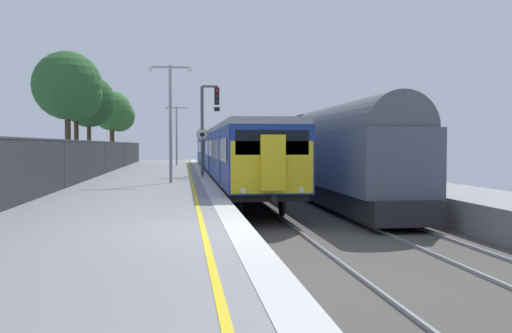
{
  "coord_description": "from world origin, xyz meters",
  "views": [
    {
      "loc": [
        -0.75,
        -11.19,
        1.74
      ],
      "look_at": [
        1.49,
        5.89,
        1.07
      ],
      "focal_mm": 39.04,
      "sensor_mm": 36.0,
      "label": 1
    }
  ],
  "objects_px": {
    "freight_train_adjacent_track": "(270,149)",
    "background_tree_back": "(70,88)",
    "speed_limit_sign": "(202,147)",
    "background_tree_left": "(114,113)",
    "platform_lamp_mid": "(170,113)",
    "platform_lamp_far": "(176,130)",
    "background_tree_centre": "(89,103)",
    "commuter_train_at_platform": "(226,152)",
    "background_tree_right": "(75,97)",
    "signal_gantry": "(207,119)"
  },
  "relations": [
    {
      "from": "freight_train_adjacent_track",
      "to": "background_tree_right",
      "type": "bearing_deg",
      "value": -155.37
    },
    {
      "from": "platform_lamp_mid",
      "to": "background_tree_left",
      "type": "height_order",
      "value": "background_tree_left"
    },
    {
      "from": "platform_lamp_far",
      "to": "background_tree_back",
      "type": "relative_size",
      "value": 0.72
    },
    {
      "from": "commuter_train_at_platform",
      "to": "background_tree_back",
      "type": "relative_size",
      "value": 5.53
    },
    {
      "from": "background_tree_centre",
      "to": "background_tree_back",
      "type": "height_order",
      "value": "background_tree_back"
    },
    {
      "from": "signal_gantry",
      "to": "speed_limit_sign",
      "type": "distance_m",
      "value": 3.35
    },
    {
      "from": "commuter_train_at_platform",
      "to": "background_tree_back",
      "type": "distance_m",
      "value": 10.72
    },
    {
      "from": "platform_lamp_mid",
      "to": "platform_lamp_far",
      "type": "height_order",
      "value": "platform_lamp_mid"
    },
    {
      "from": "platform_lamp_far",
      "to": "commuter_train_at_platform",
      "type": "bearing_deg",
      "value": -75.27
    },
    {
      "from": "background_tree_back",
      "to": "commuter_train_at_platform",
      "type": "bearing_deg",
      "value": 22.95
    },
    {
      "from": "signal_gantry",
      "to": "background_tree_back",
      "type": "relative_size",
      "value": 0.73
    },
    {
      "from": "platform_lamp_mid",
      "to": "background_tree_back",
      "type": "bearing_deg",
      "value": 128.57
    },
    {
      "from": "background_tree_centre",
      "to": "background_tree_right",
      "type": "relative_size",
      "value": 1.04
    },
    {
      "from": "commuter_train_at_platform",
      "to": "freight_train_adjacent_track",
      "type": "bearing_deg",
      "value": 58.76
    },
    {
      "from": "commuter_train_at_platform",
      "to": "platform_lamp_far",
      "type": "xyz_separation_m",
      "value": [
        -3.41,
        12.98,
        1.8
      ]
    },
    {
      "from": "commuter_train_at_platform",
      "to": "signal_gantry",
      "type": "xyz_separation_m",
      "value": [
        -1.48,
        -4.85,
        1.95
      ]
    },
    {
      "from": "commuter_train_at_platform",
      "to": "background_tree_right",
      "type": "distance_m",
      "value": 10.38
    },
    {
      "from": "platform_lamp_mid",
      "to": "speed_limit_sign",
      "type": "bearing_deg",
      "value": 65.72
    },
    {
      "from": "commuter_train_at_platform",
      "to": "background_tree_centre",
      "type": "bearing_deg",
      "value": 154.08
    },
    {
      "from": "background_tree_left",
      "to": "commuter_train_at_platform",
      "type": "bearing_deg",
      "value": -52.71
    },
    {
      "from": "signal_gantry",
      "to": "background_tree_centre",
      "type": "height_order",
      "value": "background_tree_centre"
    },
    {
      "from": "freight_train_adjacent_track",
      "to": "background_tree_centre",
      "type": "height_order",
      "value": "background_tree_centre"
    },
    {
      "from": "commuter_train_at_platform",
      "to": "background_tree_right",
      "type": "bearing_deg",
      "value": 178.25
    },
    {
      "from": "background_tree_centre",
      "to": "background_tree_right",
      "type": "distance_m",
      "value": 4.37
    },
    {
      "from": "signal_gantry",
      "to": "platform_lamp_far",
      "type": "bearing_deg",
      "value": 96.19
    },
    {
      "from": "signal_gantry",
      "to": "platform_lamp_far",
      "type": "xyz_separation_m",
      "value": [
        -1.93,
        17.83,
        -0.15
      ]
    },
    {
      "from": "platform_lamp_mid",
      "to": "platform_lamp_far",
      "type": "xyz_separation_m",
      "value": [
        0.0,
        24.24,
        -0.13
      ]
    },
    {
      "from": "platform_lamp_mid",
      "to": "background_tree_left",
      "type": "relative_size",
      "value": 0.86
    },
    {
      "from": "speed_limit_sign",
      "to": "background_tree_left",
      "type": "bearing_deg",
      "value": 109.5
    },
    {
      "from": "signal_gantry",
      "to": "background_tree_left",
      "type": "xyz_separation_m",
      "value": [
        -7.13,
        16.14,
        1.24
      ]
    },
    {
      "from": "platform_lamp_far",
      "to": "background_tree_right",
      "type": "distance_m",
      "value": 14.29
    },
    {
      "from": "commuter_train_at_platform",
      "to": "background_tree_centre",
      "type": "height_order",
      "value": "background_tree_centre"
    },
    {
      "from": "background_tree_left",
      "to": "platform_lamp_far",
      "type": "bearing_deg",
      "value": 17.96
    },
    {
      "from": "speed_limit_sign",
      "to": "platform_lamp_mid",
      "type": "height_order",
      "value": "platform_lamp_mid"
    },
    {
      "from": "background_tree_back",
      "to": "speed_limit_sign",
      "type": "bearing_deg",
      "value": -27.52
    },
    {
      "from": "freight_train_adjacent_track",
      "to": "background_tree_back",
      "type": "bearing_deg",
      "value": -141.58
    },
    {
      "from": "freight_train_adjacent_track",
      "to": "background_tree_centre",
      "type": "distance_m",
      "value": 14.14
    },
    {
      "from": "freight_train_adjacent_track",
      "to": "background_tree_left",
      "type": "relative_size",
      "value": 8.79
    },
    {
      "from": "commuter_train_at_platform",
      "to": "signal_gantry",
      "type": "height_order",
      "value": "signal_gantry"
    },
    {
      "from": "platform_lamp_mid",
      "to": "platform_lamp_far",
      "type": "relative_size",
      "value": 1.05
    },
    {
      "from": "background_tree_right",
      "to": "platform_lamp_mid",
      "type": "bearing_deg",
      "value": -61.25
    },
    {
      "from": "freight_train_adjacent_track",
      "to": "commuter_train_at_platform",
      "type": "bearing_deg",
      "value": -121.24
    },
    {
      "from": "freight_train_adjacent_track",
      "to": "speed_limit_sign",
      "type": "relative_size",
      "value": 21.41
    },
    {
      "from": "background_tree_left",
      "to": "background_tree_centre",
      "type": "distance_m",
      "value": 6.72
    },
    {
      "from": "signal_gantry",
      "to": "background_tree_left",
      "type": "distance_m",
      "value": 17.69
    },
    {
      "from": "background_tree_right",
      "to": "background_tree_back",
      "type": "xyz_separation_m",
      "value": [
        0.49,
        -4.22,
        0.16
      ]
    },
    {
      "from": "speed_limit_sign",
      "to": "background_tree_right",
      "type": "distance_m",
      "value": 11.74
    },
    {
      "from": "freight_train_adjacent_track",
      "to": "background_tree_back",
      "type": "xyz_separation_m",
      "value": [
        -13.27,
        -10.53,
        3.57
      ]
    },
    {
      "from": "signal_gantry",
      "to": "platform_lamp_far",
      "type": "distance_m",
      "value": 17.93
    },
    {
      "from": "platform_lamp_far",
      "to": "background_tree_left",
      "type": "bearing_deg",
      "value": -162.04
    }
  ]
}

